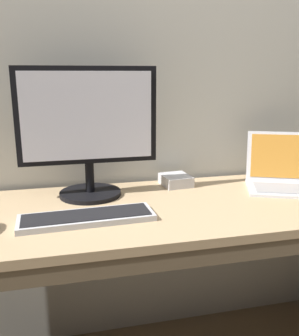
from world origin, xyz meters
TOP-DOWN VIEW (x-y plane):
  - desk at (0.00, -0.01)m, footprint 1.71×0.62m
  - laptop_silver at (0.48, 0.08)m, footprint 0.41×0.37m
  - external_monitor at (-0.33, 0.16)m, footprint 0.51×0.24m
  - wired_keyboard at (-0.36, -0.09)m, footprint 0.44×0.15m
  - external_drive_box at (0.04, 0.22)m, footprint 0.13×0.14m

SIDE VIEW (x-z plane):
  - desk at x=0.00m, z-range 0.16..0.91m
  - wired_keyboard at x=-0.36m, z-range 0.75..0.77m
  - external_drive_box at x=0.04m, z-range 0.75..0.79m
  - laptop_silver at x=0.48m, z-range 0.68..0.90m
  - external_monitor at x=-0.33m, z-range 0.76..1.25m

